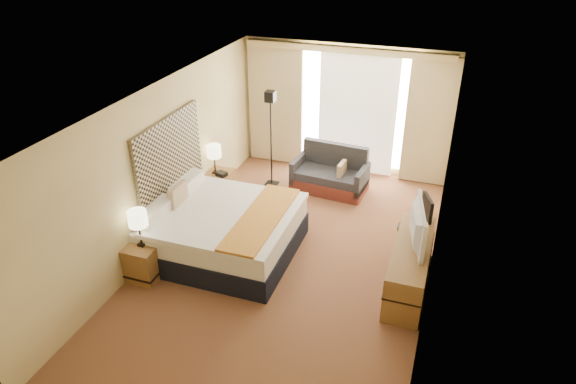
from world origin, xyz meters
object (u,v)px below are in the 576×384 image
(floor_lamp, at_px, (271,120))
(lamp_right, at_px, (214,152))
(media_dresser, at_px, (410,266))
(desk_chair, at_px, (416,231))
(bed, at_px, (223,230))
(nightstand_left, at_px, (145,261))
(loveseat, at_px, (331,176))
(television, at_px, (412,225))
(nightstand_right, at_px, (220,186))
(lamp_left, at_px, (138,219))

(floor_lamp, xyz_separation_m, lamp_right, (-0.77, -0.89, -0.38))
(media_dresser, relative_size, desk_chair, 1.70)
(bed, bearing_deg, nightstand_left, -129.85)
(nightstand_left, distance_m, bed, 1.27)
(nightstand_left, bearing_deg, media_dresser, 15.84)
(desk_chair, relative_size, lamp_right, 1.91)
(media_dresser, height_order, loveseat, loveseat)
(television, bearing_deg, nightstand_right, 58.10)
(media_dresser, bearing_deg, lamp_left, -164.19)
(loveseat, xyz_separation_m, television, (1.78, -2.43, 0.71))
(loveseat, bearing_deg, lamp_right, -145.47)
(nightstand_right, bearing_deg, bed, -62.17)
(nightstand_left, relative_size, bed, 0.25)
(floor_lamp, bearing_deg, television, -37.37)
(bed, xyz_separation_m, lamp_right, (-0.85, 1.49, 0.59))
(loveseat, height_order, lamp_right, lamp_right)
(television, bearing_deg, lamp_right, 58.90)
(lamp_right, bearing_deg, bed, -60.19)
(media_dresser, xyz_separation_m, lamp_right, (-3.75, 1.41, 0.63))
(bed, bearing_deg, television, 2.90)
(bed, bearing_deg, media_dresser, 1.61)
(lamp_left, relative_size, lamp_right, 1.04)
(nightstand_right, distance_m, loveseat, 2.14)
(bed, height_order, desk_chair, bed)
(television, bearing_deg, loveseat, 25.18)
(media_dresser, relative_size, loveseat, 1.24)
(loveseat, bearing_deg, media_dresser, -48.62)
(nightstand_left, height_order, floor_lamp, floor_lamp)
(lamp_left, xyz_separation_m, television, (3.66, 1.11, 0.00))
(loveseat, distance_m, lamp_right, 2.30)
(nightstand_right, xyz_separation_m, television, (3.65, -1.39, 0.72))
(floor_lamp, distance_m, lamp_left, 3.45)
(bed, bearing_deg, floor_lamp, 92.13)
(nightstand_right, distance_m, bed, 1.74)
(media_dresser, height_order, desk_chair, desk_chair)
(loveseat, bearing_deg, television, -48.69)
(nightstand_right, bearing_deg, desk_chair, -10.53)
(nightstand_left, bearing_deg, nightstand_right, 90.00)
(bed, bearing_deg, lamp_left, -130.25)
(nightstand_left, xyz_separation_m, lamp_right, (-0.05, 2.46, 0.70))
(lamp_left, height_order, lamp_right, lamp_left)
(bed, height_order, lamp_left, lamp_left)
(nightstand_right, bearing_deg, television, -20.82)
(lamp_right, bearing_deg, desk_chair, -9.79)
(media_dresser, height_order, lamp_right, lamp_right)
(nightstand_right, xyz_separation_m, loveseat, (1.87, 1.04, 0.01))
(bed, height_order, floor_lamp, floor_lamp)
(bed, bearing_deg, nightstand_right, 117.83)
(bed, distance_m, television, 2.91)
(media_dresser, distance_m, loveseat, 3.09)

